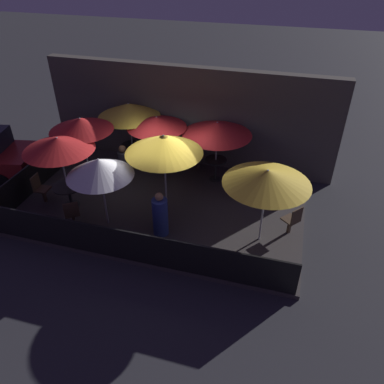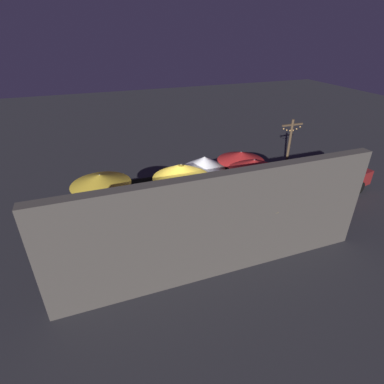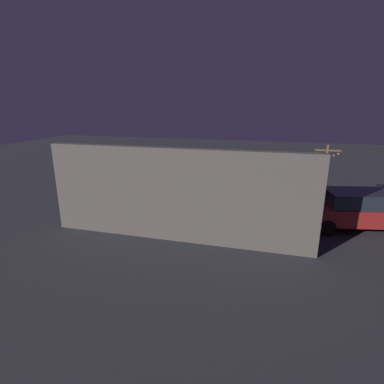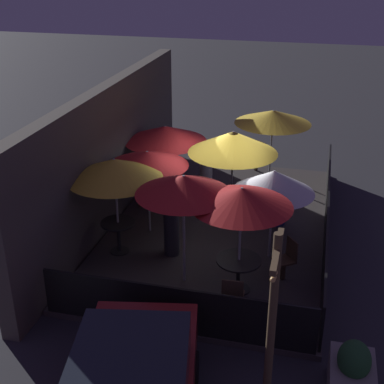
{
  "view_description": "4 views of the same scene",
  "coord_description": "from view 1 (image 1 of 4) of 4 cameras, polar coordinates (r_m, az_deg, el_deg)",
  "views": [
    {
      "loc": [
        3.45,
        -8.81,
        6.94
      ],
      "look_at": [
        1.06,
        -0.4,
        0.97
      ],
      "focal_mm": 35.0,
      "sensor_mm": 36.0,
      "label": 1
    },
    {
      "loc": [
        3.31,
        9.41,
        6.96
      ],
      "look_at": [
        -0.23,
        -0.29,
        1.26
      ],
      "focal_mm": 28.0,
      "sensor_mm": 36.0,
      "label": 2
    },
    {
      "loc": [
        -3.37,
        12.93,
        5.05
      ],
      "look_at": [
        0.07,
        0.34,
        1.17
      ],
      "focal_mm": 28.0,
      "sensor_mm": 36.0,
      "label": 3
    },
    {
      "loc": [
        -11.75,
        -2.2,
        6.52
      ],
      "look_at": [
        -0.91,
        0.5,
        1.39
      ],
      "focal_mm": 50.0,
      "sensor_mm": 36.0,
      "label": 4
    }
  ],
  "objects": [
    {
      "name": "fence_side_left",
      "position": [
        13.3,
        -22.0,
        3.1
      ],
      "size": [
        0.05,
        5.06,
        0.95
      ],
      "color": "black",
      "rests_on": "patio_deck"
    },
    {
      "name": "patio_chair_1",
      "position": [
        10.9,
        -17.8,
        -3.06
      ],
      "size": [
        0.56,
        0.56,
        0.92
      ],
      "rotation": [
        0.0,
        0.0,
        2.19
      ],
      "color": "#4C3828",
      "rests_on": "patio_deck"
    },
    {
      "name": "patio_umbrella_4",
      "position": [
        12.26,
        -5.42,
        10.57
      ],
      "size": [
        1.95,
        1.95,
        2.09
      ],
      "color": "#B2B2B7",
      "rests_on": "patio_deck"
    },
    {
      "name": "patio_umbrella_7",
      "position": [
        10.29,
        -4.32,
        7.28
      ],
      "size": [
        2.18,
        2.18,
        2.43
      ],
      "color": "#B2B2B7",
      "rests_on": "patio_deck"
    },
    {
      "name": "dining_table_0",
      "position": [
        11.79,
        -18.31,
        0.33
      ],
      "size": [
        0.91,
        0.91,
        0.72
      ],
      "color": "black",
      "rests_on": "patio_deck"
    },
    {
      "name": "patio_umbrella_0",
      "position": [
        11.06,
        -19.73,
        6.92
      ],
      "size": [
        1.99,
        1.99,
        2.29
      ],
      "color": "#B2B2B7",
      "rests_on": "patio_deck"
    },
    {
      "name": "patio_chair_3",
      "position": [
        10.51,
        15.07,
        -4.07
      ],
      "size": [
        0.56,
        0.56,
        0.92
      ],
      "rotation": [
        0.0,
        0.0,
        2.45
      ],
      "color": "#4C3828",
      "rests_on": "patio_deck"
    },
    {
      "name": "patio_umbrella_2",
      "position": [
        12.94,
        -9.61,
        12.23
      ],
      "size": [
        2.1,
        2.1,
        2.29
      ],
      "color": "#B2B2B7",
      "rests_on": "patio_deck"
    },
    {
      "name": "patio_chair_2",
      "position": [
        13.15,
        0.69,
        5.67
      ],
      "size": [
        0.56,
        0.56,
        0.95
      ],
      "rotation": [
        0.0,
        0.0,
        -0.6
      ],
      "color": "#4C3828",
      "rests_on": "patio_deck"
    },
    {
      "name": "patio_umbrella_5",
      "position": [
        9.29,
        11.4,
        2.27
      ],
      "size": [
        2.2,
        2.2,
        2.19
      ],
      "color": "#B2B2B7",
      "rests_on": "patio_deck"
    },
    {
      "name": "patron_1",
      "position": [
        11.63,
        8.42,
        1.16
      ],
      "size": [
        0.39,
        0.39,
        1.21
      ],
      "rotation": [
        0.0,
        0.0,
        1.55
      ],
      "color": "silver",
      "rests_on": "patio_deck"
    },
    {
      "name": "patio_chair_0",
      "position": [
        12.31,
        -22.11,
        0.6
      ],
      "size": [
        0.42,
        0.42,
        0.92
      ],
      "rotation": [
        0.0,
        0.0,
        0.05
      ],
      "color": "#4C3828",
      "rests_on": "patio_deck"
    },
    {
      "name": "patio_umbrella_6",
      "position": [
        10.09,
        -13.93,
        3.66
      ],
      "size": [
        1.79,
        1.79,
        2.1
      ],
      "color": "#B2B2B7",
      "rests_on": "patio_deck"
    },
    {
      "name": "patio_umbrella_3",
      "position": [
        11.83,
        -16.59,
        9.86
      ],
      "size": [
        1.92,
        1.92,
        2.4
      ],
      "color": "#B2B2B7",
      "rests_on": "patio_deck"
    },
    {
      "name": "patio_umbrella_1",
      "position": [
        11.89,
        3.85,
        9.65
      ],
      "size": [
        2.23,
        2.23,
        2.09
      ],
      "color": "#B2B2B7",
      "rests_on": "patio_deck"
    },
    {
      "name": "dining_table_1",
      "position": [
        12.48,
        3.63,
        4.28
      ],
      "size": [
        0.72,
        0.72,
        0.76
      ],
      "color": "black",
      "rests_on": "patio_deck"
    },
    {
      "name": "building_wall",
      "position": [
        13.23,
        -0.57,
        11.29
      ],
      "size": [
        10.14,
        0.36,
        3.54
      ],
      "color": "#4C4742",
      "rests_on": "ground_plane"
    },
    {
      "name": "dining_table_2",
      "position": [
        13.54,
        -9.02,
        6.5
      ],
      "size": [
        0.78,
        0.78,
        0.76
      ],
      "color": "black",
      "rests_on": "patio_deck"
    },
    {
      "name": "fence_front",
      "position": [
        9.54,
        -9.87,
        -8.04
      ],
      "size": [
        8.34,
        0.05,
        0.95
      ],
      "color": "black",
      "rests_on": "patio_deck"
    },
    {
      "name": "ground_plane",
      "position": [
        11.74,
        -4.45,
        -2.06
      ],
      "size": [
        60.0,
        60.0,
        0.0
      ],
      "primitive_type": "plane",
      "color": "#2D2D33"
    },
    {
      "name": "patron_2",
      "position": [
        12.51,
        -10.3,
        3.99
      ],
      "size": [
        0.47,
        0.47,
        1.35
      ],
      "rotation": [
        0.0,
        0.0,
        2.68
      ],
      "color": "#333338",
      "rests_on": "patio_deck"
    },
    {
      "name": "patio_deck",
      "position": [
        11.71,
        -4.47,
        -1.83
      ],
      "size": [
        8.54,
        5.26,
        0.12
      ],
      "color": "#383333",
      "rests_on": "ground_plane"
    },
    {
      "name": "patron_0",
      "position": [
        10.16,
        -4.86,
        -3.66
      ],
      "size": [
        0.52,
        0.52,
        1.34
      ],
      "rotation": [
        0.0,
        0.0,
        4.44
      ],
      "color": "navy",
      "rests_on": "patio_deck"
    }
  ]
}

